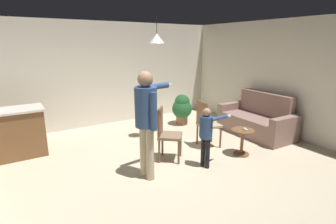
{
  "coord_description": "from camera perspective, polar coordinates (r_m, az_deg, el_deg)",
  "views": [
    {
      "loc": [
        -2.41,
        -3.58,
        2.16
      ],
      "look_at": [
        -0.07,
        0.11,
        1.0
      ],
      "focal_mm": 27.91,
      "sensor_mm": 36.0,
      "label": 1
    }
  ],
  "objects": [
    {
      "name": "ground",
      "position": [
        4.83,
        1.45,
        -11.71
      ],
      "size": [
        7.68,
        7.68,
        0.0
      ],
      "primitive_type": "plane",
      "color": "beige"
    },
    {
      "name": "wall_back",
      "position": [
        7.24,
        -12.82,
        8.08
      ],
      "size": [
        6.4,
        0.1,
        2.7
      ],
      "primitive_type": "cube",
      "color": "silver",
      "rests_on": "ground"
    },
    {
      "name": "wall_right",
      "position": [
        6.7,
        25.09,
        6.54
      ],
      "size": [
        0.1,
        6.4,
        2.7
      ],
      "primitive_type": "cube",
      "color": "silver",
      "rests_on": "ground"
    },
    {
      "name": "couch_floral",
      "position": [
        6.68,
        18.82,
        -1.82
      ],
      "size": [
        0.91,
        1.83,
        1.0
      ],
      "rotation": [
        0.0,
        0.0,
        1.54
      ],
      "color": "#8C6B60",
      "rests_on": "ground"
    },
    {
      "name": "kitchen_counter",
      "position": [
        5.84,
        -31.29,
        -4.11
      ],
      "size": [
        1.26,
        0.66,
        0.95
      ],
      "color": "brown",
      "rests_on": "ground"
    },
    {
      "name": "side_table_by_couch",
      "position": [
        5.36,
        15.9,
        -5.72
      ],
      "size": [
        0.44,
        0.44,
        0.52
      ],
      "color": "brown",
      "rests_on": "ground"
    },
    {
      "name": "person_adult",
      "position": [
        4.09,
        -4.65,
        -0.39
      ],
      "size": [
        0.83,
        0.57,
        1.75
      ],
      "rotation": [
        0.0,
        0.0,
        -1.46
      ],
      "color": "tan",
      "rests_on": "ground"
    },
    {
      "name": "person_child",
      "position": [
        4.6,
        8.43,
        -4.1
      ],
      "size": [
        0.58,
        0.32,
        1.09
      ],
      "rotation": [
        0.0,
        0.0,
        -1.49
      ],
      "color": "black",
      "rests_on": "ground"
    },
    {
      "name": "dining_chair_by_counter",
      "position": [
        4.89,
        -0.37,
        -4.4
      ],
      "size": [
        0.59,
        0.59,
        1.0
      ],
      "rotation": [
        0.0,
        0.0,
        4.0
      ],
      "color": "brown",
      "rests_on": "ground"
    },
    {
      "name": "dining_chair_near_wall",
      "position": [
        5.55,
        8.33,
        -2.21
      ],
      "size": [
        0.49,
        0.49,
        1.0
      ],
      "rotation": [
        0.0,
        0.0,
        4.52
      ],
      "color": "brown",
      "rests_on": "ground"
    },
    {
      "name": "potted_plant_corner",
      "position": [
        7.08,
        3.07,
        0.9
      ],
      "size": [
        0.54,
        0.54,
        0.82
      ],
      "color": "brown",
      "rests_on": "ground"
    },
    {
      "name": "spare_remote_on_table",
      "position": [
        5.27,
        16.54,
        -3.68
      ],
      "size": [
        0.08,
        0.13,
        0.04
      ],
      "primitive_type": "cube",
      "rotation": [
        0.0,
        0.0,
        2.75
      ],
      "color": "white",
      "rests_on": "side_table_by_couch"
    },
    {
      "name": "ceiling_light_pendant",
      "position": [
        5.63,
        -2.46,
        15.79
      ],
      "size": [
        0.32,
        0.32,
        0.55
      ],
      "color": "silver"
    }
  ]
}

